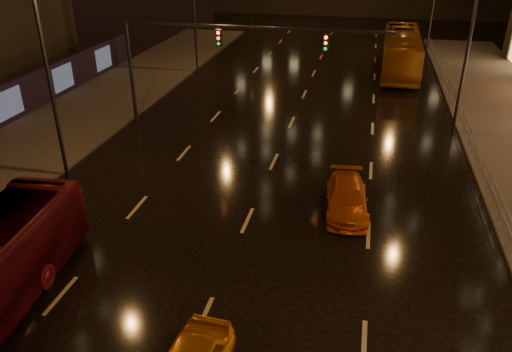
{
  "coord_description": "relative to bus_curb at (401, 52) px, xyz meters",
  "views": [
    {
      "loc": [
        4.26,
        -7.39,
        11.08
      ],
      "look_at": [
        0.54,
        9.28,
        2.5
      ],
      "focal_mm": 35.0,
      "sensor_mm": 36.0,
      "label": 1
    }
  ],
  "objects": [
    {
      "name": "ground",
      "position": [
        -6.97,
        -15.98,
        -1.71
      ],
      "size": [
        140.0,
        140.0,
        0.0
      ],
      "primitive_type": "plane",
      "color": "black",
      "rests_on": "ground"
    },
    {
      "name": "sidewalk_left",
      "position": [
        -20.47,
        -20.98,
        -1.63
      ],
      "size": [
        7.0,
        70.0,
        0.15
      ],
      "primitive_type": "cube",
      "color": "#38332D",
      "rests_on": "ground"
    },
    {
      "name": "traffic_signal",
      "position": [
        -12.03,
        -15.98,
        3.03
      ],
      "size": [
        15.31,
        0.32,
        6.2
      ],
      "color": "black",
      "rests_on": "ground"
    },
    {
      "name": "railing_right",
      "position": [
        3.23,
        -17.98,
        -0.81
      ],
      "size": [
        0.05,
        56.0,
        1.0
      ],
      "color": "#99999E",
      "rests_on": "sidewalk_right"
    },
    {
      "name": "bus_curb",
      "position": [
        0.0,
        0.0,
        0.0
      ],
      "size": [
        3.17,
        12.33,
        3.42
      ],
      "primitive_type": "imported",
      "rotation": [
        0.0,
        0.0,
        -0.02
      ],
      "color": "#82430D",
      "rests_on": "ground"
    },
    {
      "name": "taxi_far",
      "position": [
        -2.97,
        -24.28,
        -1.09
      ],
      "size": [
        2.1,
        4.4,
        1.24
      ],
      "primitive_type": "imported",
      "rotation": [
        0.0,
        0.0,
        0.09
      ],
      "color": "#D55A14",
      "rests_on": "ground"
    }
  ]
}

